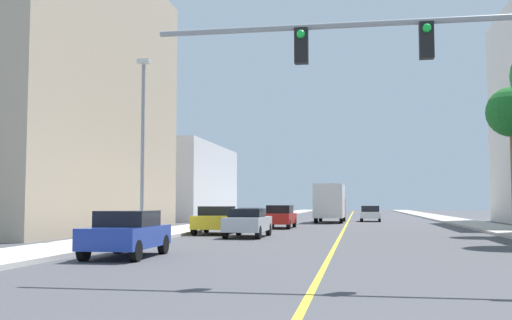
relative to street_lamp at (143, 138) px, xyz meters
name	(u,v)px	position (x,y,z in m)	size (l,w,h in m)	color
ground	(346,225)	(8.49, 21.98, -4.57)	(192.00, 192.00, 0.00)	#47474C
sidewalk_left	(226,223)	(-1.12, 21.98, -4.49)	(3.25, 168.00, 0.15)	beige
sidewalk_right	(476,225)	(18.10, 21.98, -4.49)	(3.25, 168.00, 0.15)	#B2ADA3
lane_marking_center	(346,225)	(8.49, 21.98, -4.57)	(0.16, 144.00, 0.01)	yellow
building_left_near	(40,94)	(-10.08, 8.90, 3.92)	(11.05, 21.30, 16.97)	tan
building_left_far	(136,183)	(-13.43, 34.00, -0.80)	(17.76, 18.70, 7.55)	silver
street_lamp	(143,138)	(0.00, 0.00, 0.00)	(0.56, 0.28, 7.99)	gray
palm_far	(512,113)	(17.56, 8.29, 1.90)	(2.68, 2.68, 7.75)	brown
car_black	(251,217)	(1.76, 17.41, -3.86)	(1.76, 3.89, 1.34)	black
car_white	(370,213)	(10.52, 30.50, -3.84)	(1.93, 4.24, 1.42)	white
car_blue	(127,233)	(2.17, -7.12, -3.81)	(1.89, 3.86, 1.46)	#1E389E
car_silver	(248,222)	(3.98, 4.19, -3.83)	(1.84, 4.21, 1.42)	#BCBCC1
car_yellow	(216,220)	(1.71, 6.89, -3.78)	(2.04, 4.10, 1.52)	gold
car_red	(280,216)	(4.22, 14.86, -3.77)	(1.84, 4.33, 1.54)	red
delivery_truck	(330,202)	(7.02, 26.83, -2.84)	(2.51, 7.62, 3.28)	red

